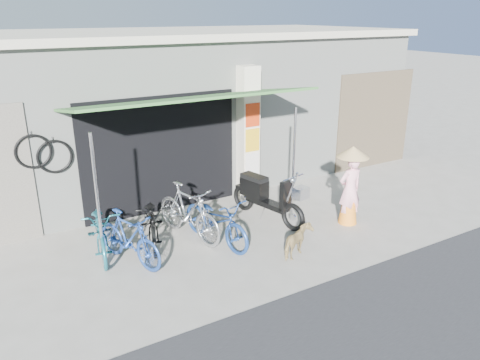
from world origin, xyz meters
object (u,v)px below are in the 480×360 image
bike_blue (129,238)px  nun (350,185)px  bike_silver (188,212)px  street_dog (298,242)px  bike_navy (216,220)px  bike_teal (101,230)px  moped (265,196)px  bike_black (153,221)px

bike_blue → nun: nun is taller
bike_silver → nun: bearing=-32.5°
street_dog → nun: nun is taller
bike_navy → nun: (2.74, -0.57, 0.35)m
bike_blue → street_dog: (2.62, -1.28, -0.19)m
bike_teal → bike_navy: (1.94, -0.68, -0.00)m
bike_silver → street_dog: bike_silver is taller
bike_blue → bike_silver: bearing=-5.2°
moped → nun: (1.36, -1.01, 0.30)m
bike_blue → bike_silver: (1.27, 0.37, 0.07)m
bike_navy → bike_teal: bearing=148.6°
bike_teal → bike_silver: (1.59, -0.21, 0.07)m
bike_teal → nun: (4.68, -1.25, 0.35)m
street_dog → nun: (1.74, 0.61, 0.53)m
bike_silver → street_dog: 2.14m
bike_teal → street_dog: (2.94, -1.86, -0.18)m
bike_teal → bike_silver: 1.61m
bike_navy → bike_blue: bearing=164.5°
street_dog → bike_silver: bearing=13.0°
street_dog → nun: size_ratio=0.42×
bike_silver → nun: nun is taller
bike_black → bike_teal: bearing=-167.8°
bike_navy → bike_silver: bearing=114.6°
nun → bike_silver: bearing=-15.6°
bike_navy → moped: bearing=5.4°
bike_teal → nun: 4.86m
bike_teal → bike_blue: bearing=-50.9°
bike_teal → bike_blue: (0.32, -0.58, 0.00)m
bike_silver → moped: (1.73, -0.03, -0.02)m
moped → street_dog: bearing=-116.1°
bike_silver → moped: bearing=-14.9°
bike_teal → street_dog: bearing=-22.2°
bike_teal → street_dog: 3.49m
bike_teal → bike_black: 0.94m
moped → nun: size_ratio=1.21×
bike_silver → street_dog: bearing=-64.7°
bike_black → bike_silver: bearing=5.9°
bike_navy → nun: bearing=-23.9°
bike_blue → bike_navy: bearing=-24.7°
bike_blue → bike_silver: 1.33m
nun → bike_black: bearing=-14.3°
bike_navy → nun: nun is taller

